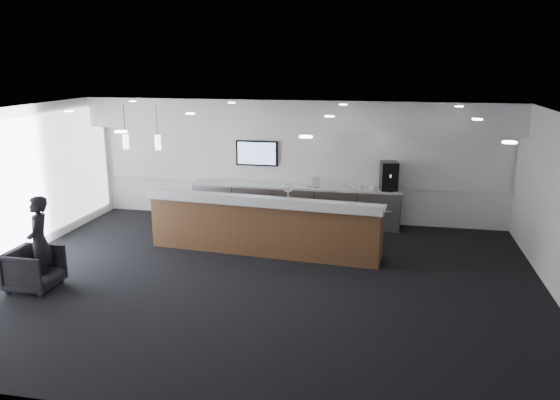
% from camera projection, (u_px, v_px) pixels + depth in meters
% --- Properties ---
extents(ground, '(10.00, 10.00, 0.00)m').
position_uv_depth(ground, '(260.00, 280.00, 9.87)').
color(ground, black).
rests_on(ground, ground).
extents(ceiling, '(10.00, 8.00, 0.02)m').
position_uv_depth(ceiling, '(258.00, 113.00, 9.12)').
color(ceiling, black).
rests_on(ceiling, back_wall).
extents(back_wall, '(10.00, 0.02, 3.00)m').
position_uv_depth(back_wall, '(298.00, 160.00, 13.29)').
color(back_wall, white).
rests_on(back_wall, ground).
extents(left_wall, '(0.02, 8.00, 3.00)m').
position_uv_depth(left_wall, '(6.00, 187.00, 10.46)').
color(left_wall, white).
rests_on(left_wall, ground).
extents(soffit_bulkhead, '(10.00, 0.90, 0.70)m').
position_uv_depth(soffit_bulkhead, '(295.00, 114.00, 12.58)').
color(soffit_bulkhead, white).
rests_on(soffit_bulkhead, back_wall).
extents(alcove_panel, '(9.80, 0.06, 1.40)m').
position_uv_depth(alcove_panel, '(298.00, 156.00, 13.24)').
color(alcove_panel, white).
rests_on(alcove_panel, back_wall).
extents(window_blinds_wall, '(0.04, 7.36, 2.55)m').
position_uv_depth(window_blinds_wall, '(8.00, 187.00, 10.45)').
color(window_blinds_wall, silver).
rests_on(window_blinds_wall, left_wall).
extents(back_credenza, '(5.06, 0.66, 0.95)m').
position_uv_depth(back_credenza, '(295.00, 204.00, 13.20)').
color(back_credenza, '#979A9F').
rests_on(back_credenza, ground).
extents(wall_tv, '(1.05, 0.08, 0.62)m').
position_uv_depth(wall_tv, '(257.00, 153.00, 13.36)').
color(wall_tv, black).
rests_on(wall_tv, back_wall).
extents(pendant_left, '(0.12, 0.12, 0.30)m').
position_uv_depth(pendant_left, '(148.00, 146.00, 10.53)').
color(pendant_left, beige).
rests_on(pendant_left, ceiling).
extents(pendant_right, '(0.12, 0.12, 0.30)m').
position_uv_depth(pendant_right, '(114.00, 145.00, 10.67)').
color(pendant_right, beige).
rests_on(pendant_right, ceiling).
extents(ceiling_can_lights, '(7.00, 5.00, 0.02)m').
position_uv_depth(ceiling_can_lights, '(258.00, 115.00, 9.13)').
color(ceiling_can_lights, silver).
rests_on(ceiling_can_lights, ceiling).
extents(service_counter, '(4.92, 1.24, 1.49)m').
position_uv_depth(service_counter, '(264.00, 225.00, 11.17)').
color(service_counter, '#54351C').
rests_on(service_counter, ground).
extents(coffee_machine, '(0.44, 0.53, 0.66)m').
position_uv_depth(coffee_machine, '(389.00, 176.00, 12.55)').
color(coffee_machine, black).
rests_on(coffee_machine, back_credenza).
extents(info_sign_left, '(0.18, 0.05, 0.25)m').
position_uv_depth(info_sign_left, '(316.00, 182.00, 12.82)').
color(info_sign_left, silver).
rests_on(info_sign_left, back_credenza).
extents(info_sign_right, '(0.20, 0.07, 0.27)m').
position_uv_depth(info_sign_right, '(311.00, 181.00, 12.88)').
color(info_sign_right, silver).
rests_on(info_sign_right, back_credenza).
extents(armchair, '(0.81, 0.78, 0.73)m').
position_uv_depth(armchair, '(34.00, 269.00, 9.40)').
color(armchair, black).
rests_on(armchair, ground).
extents(lounge_guest, '(0.58, 0.69, 1.62)m').
position_uv_depth(lounge_guest, '(40.00, 242.00, 9.41)').
color(lounge_guest, black).
rests_on(lounge_guest, ground).
extents(cup_0, '(0.11, 0.11, 0.10)m').
position_uv_depth(cup_0, '(373.00, 188.00, 12.60)').
color(cup_0, white).
rests_on(cup_0, back_credenza).
extents(cup_1, '(0.16, 0.16, 0.10)m').
position_uv_depth(cup_1, '(367.00, 187.00, 12.63)').
color(cup_1, white).
rests_on(cup_1, back_credenza).
extents(cup_2, '(0.14, 0.14, 0.10)m').
position_uv_depth(cup_2, '(361.00, 187.00, 12.66)').
color(cup_2, white).
rests_on(cup_2, back_credenza).
extents(cup_3, '(0.14, 0.14, 0.10)m').
position_uv_depth(cup_3, '(355.00, 187.00, 12.69)').
color(cup_3, white).
rests_on(cup_3, back_credenza).
extents(cup_4, '(0.15, 0.15, 0.10)m').
position_uv_depth(cup_4, '(349.00, 187.00, 12.71)').
color(cup_4, white).
rests_on(cup_4, back_credenza).
extents(cup_5, '(0.12, 0.12, 0.10)m').
position_uv_depth(cup_5, '(343.00, 186.00, 12.74)').
color(cup_5, white).
rests_on(cup_5, back_credenza).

